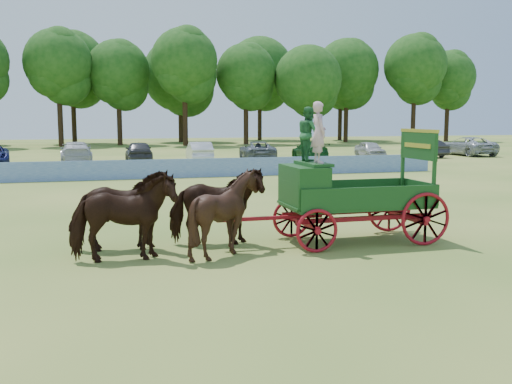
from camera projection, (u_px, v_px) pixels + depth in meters
name	position (u px, v px, depth m)	size (l,w,h in m)	color
ground	(405.00, 242.00, 15.21)	(160.00, 160.00, 0.00)	#A89F4C
horse_lead_left	(123.00, 218.00, 13.04)	(1.10, 2.42, 2.04)	black
horse_lead_right	(121.00, 210.00, 14.09)	(1.10, 2.42, 2.04)	black
horse_wheel_left	(225.00, 213.00, 13.67)	(1.65, 1.86, 2.05)	black
horse_wheel_right	(216.00, 206.00, 14.72)	(1.10, 2.42, 2.04)	black
farm_dray	(331.00, 184.00, 14.93)	(6.00, 2.00, 3.70)	#A3101E
sponsor_banner	(224.00, 167.00, 32.08)	(26.00, 0.08, 1.05)	#1D489F
parked_cars	(208.00, 151.00, 43.80)	(52.07, 7.03, 1.62)	silver
treeline	(141.00, 67.00, 71.11)	(91.49, 23.49, 15.56)	#382314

